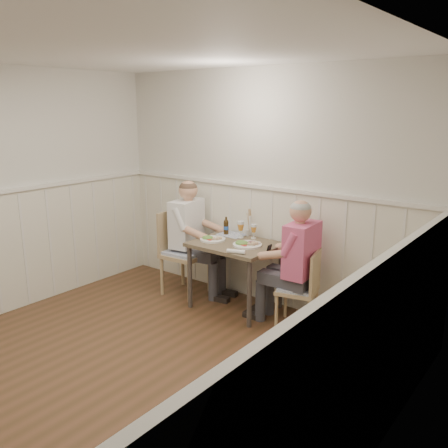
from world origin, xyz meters
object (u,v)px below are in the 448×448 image
chair_right (302,286)px  diner_cream (190,246)px  chair_left (181,249)px  grass_vase (248,223)px  dining_table (235,252)px  man_in_pink (297,274)px  beer_bottle (226,227)px

chair_right → diner_cream: 1.53m
chair_left → grass_vase: size_ratio=2.92×
dining_table → diner_cream: (-0.71, 0.06, -0.07)m
chair_right → chair_left: chair_left is taller
man_in_pink → diner_cream: 1.46m
diner_cream → dining_table: bearing=-4.5°
man_in_pink → diner_cream: diner_cream is taller
man_in_pink → beer_bottle: size_ratio=6.40×
dining_table → diner_cream: bearing=175.5°
man_in_pink → beer_bottle: man_in_pink is taller
chair_left → beer_bottle: bearing=25.5°
chair_right → beer_bottle: beer_bottle is taller
chair_left → grass_vase: grass_vase is taller
man_in_pink → diner_cream: size_ratio=0.97×
man_in_pink → grass_vase: man_in_pink is taller
chair_right → diner_cream: (-1.52, 0.03, 0.14)m
chair_right → beer_bottle: (-1.11, 0.19, 0.41)m
man_in_pink → grass_vase: 0.93m
chair_left → diner_cream: diner_cream is taller
chair_left → beer_bottle: 0.62m
chair_left → diner_cream: bearing=45.7°
dining_table → chair_right: 0.84m
man_in_pink → grass_vase: (-0.81, 0.29, 0.34)m
chair_right → chair_left: size_ratio=0.81×
grass_vase → chair_left: bearing=-155.5°
chair_left → diner_cream: (0.07, 0.08, 0.04)m
beer_bottle → grass_vase: grass_vase is taller
dining_table → beer_bottle: bearing=143.5°
beer_bottle → dining_table: bearing=-36.5°
man_in_pink → chair_left: bearing=-178.6°
chair_left → beer_bottle: chair_left is taller
dining_table → grass_vase: bearing=100.0°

